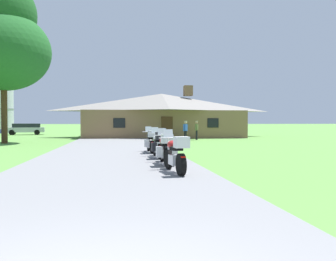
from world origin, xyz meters
The scene contains 12 objects.
ground_plane centered at (0.00, 20.00, 0.00)m, with size 500.00×500.00×0.00m, color #56893D.
asphalt_driveway centered at (0.00, 18.00, 0.03)m, with size 6.40×80.00×0.06m, color slate.
motorcycle_red_nearest_to_camera centered at (2.06, 7.61, 0.62)m, with size 0.71×2.08×1.30m.
motorcycle_red_second_in_row centered at (2.01, 9.70, 0.61)m, with size 0.72×2.08×1.30m.
motorcycle_white_third_in_row centered at (2.04, 12.11, 0.61)m, with size 0.77×2.08×1.30m.
motorcycle_black_farthest_in_row centered at (1.96, 14.70, 0.61)m, with size 0.75×2.08×1.30m.
stone_lodge centered at (4.91, 34.42, 2.37)m, with size 16.94×8.98×5.50m.
bystander_olive_shirt_near_lodge centered at (6.36, 28.23, 0.95)m, with size 0.24×0.55×1.69m.
bystander_olive_shirt_beside_signpost centered at (7.23, 27.76, 0.95)m, with size 0.35×0.51×1.69m.
bystander_blue_shirt_by_tree centered at (5.87, 25.94, 0.95)m, with size 0.41×0.42×1.69m.
tree_left_near centered at (-8.02, 24.68, 7.61)m, with size 6.79×6.79×12.07m.
parked_silver_suv_far_left centered at (-11.08, 42.93, 0.78)m, with size 4.85×2.60×1.40m.
Camera 1 is at (0.35, -2.84, 1.60)m, focal length 37.69 mm.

